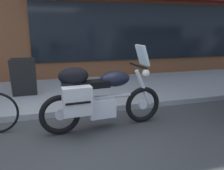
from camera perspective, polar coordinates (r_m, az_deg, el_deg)
ground_plane at (r=3.63m, az=-10.09°, el=-13.77°), size 80.00×80.00×0.00m
touring_motorcycle at (r=3.76m, az=-3.75°, el=-2.52°), size 2.14×0.75×1.41m
sandwich_board_sign at (r=5.71m, az=-21.24°, el=1.82°), size 0.55×0.40×0.88m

